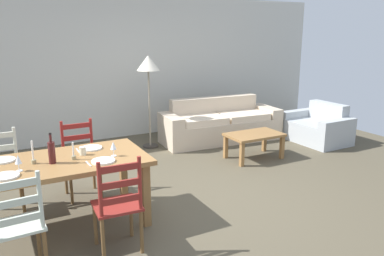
{
  "coord_description": "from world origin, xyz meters",
  "views": [
    {
      "loc": [
        -2.03,
        -3.93,
        2.04
      ],
      "look_at": [
        0.35,
        0.56,
        0.75
      ],
      "focal_mm": 35.76,
      "sensor_mm": 36.0,
      "label": 1
    }
  ],
  "objects_px": {
    "dining_table": "(54,169)",
    "standing_lamp": "(148,69)",
    "wine_bottle": "(52,152)",
    "armchair_upholstered": "(318,128)",
    "wine_glass_near_left": "(18,160)",
    "couch": "(219,125)",
    "wine_glass_near_right": "(113,146)",
    "dining_chair_far_right": "(81,159)",
    "dining_chair_near_left": "(17,225)",
    "dining_chair_near_right": "(118,205)",
    "coffee_cup_primary": "(83,151)",
    "dining_chair_far_left": "(2,172)",
    "coffee_table": "(254,137)"
  },
  "relations": [
    {
      "from": "dining_chair_near_right",
      "to": "couch",
      "type": "distance_m",
      "value": 4.06
    },
    {
      "from": "wine_bottle",
      "to": "standing_lamp",
      "type": "bearing_deg",
      "value": 49.91
    },
    {
      "from": "dining_chair_near_left",
      "to": "coffee_table",
      "type": "height_order",
      "value": "dining_chair_near_left"
    },
    {
      "from": "dining_chair_far_right",
      "to": "wine_glass_near_left",
      "type": "relative_size",
      "value": 5.96
    },
    {
      "from": "dining_table",
      "to": "coffee_cup_primary",
      "type": "relative_size",
      "value": 21.11
    },
    {
      "from": "dining_chair_far_left",
      "to": "wine_bottle",
      "type": "bearing_deg",
      "value": -59.05
    },
    {
      "from": "couch",
      "to": "standing_lamp",
      "type": "height_order",
      "value": "standing_lamp"
    },
    {
      "from": "dining_chair_far_left",
      "to": "dining_table",
      "type": "bearing_deg",
      "value": -56.47
    },
    {
      "from": "dining_chair_far_left",
      "to": "armchair_upholstered",
      "type": "height_order",
      "value": "dining_chair_far_left"
    },
    {
      "from": "dining_chair_near_left",
      "to": "couch",
      "type": "bearing_deg",
      "value": 37.11
    },
    {
      "from": "dining_table",
      "to": "dining_chair_near_right",
      "type": "bearing_deg",
      "value": -58.99
    },
    {
      "from": "dining_table",
      "to": "wine_bottle",
      "type": "relative_size",
      "value": 6.01
    },
    {
      "from": "wine_glass_near_left",
      "to": "coffee_cup_primary",
      "type": "xyz_separation_m",
      "value": [
        0.64,
        0.22,
        -0.07
      ]
    },
    {
      "from": "dining_chair_far_left",
      "to": "wine_glass_near_left",
      "type": "bearing_deg",
      "value": -80.16
    },
    {
      "from": "dining_chair_near_left",
      "to": "armchair_upholstered",
      "type": "relative_size",
      "value": 0.82
    },
    {
      "from": "dining_chair_far_right",
      "to": "wine_glass_near_right",
      "type": "height_order",
      "value": "dining_chair_far_right"
    },
    {
      "from": "dining_table",
      "to": "armchair_upholstered",
      "type": "bearing_deg",
      "value": 13.15
    },
    {
      "from": "dining_chair_near_left",
      "to": "coffee_table",
      "type": "distance_m",
      "value": 4.0
    },
    {
      "from": "dining_table",
      "to": "armchair_upholstered",
      "type": "height_order",
      "value": "dining_table"
    },
    {
      "from": "wine_glass_near_left",
      "to": "couch",
      "type": "distance_m",
      "value": 4.34
    },
    {
      "from": "wine_glass_near_left",
      "to": "couch",
      "type": "relative_size",
      "value": 0.07
    },
    {
      "from": "wine_glass_near_right",
      "to": "dining_chair_far_right",
      "type": "bearing_deg",
      "value": 101.0
    },
    {
      "from": "armchair_upholstered",
      "to": "standing_lamp",
      "type": "height_order",
      "value": "standing_lamp"
    },
    {
      "from": "coffee_cup_primary",
      "to": "wine_glass_near_left",
      "type": "bearing_deg",
      "value": -161.46
    },
    {
      "from": "dining_table",
      "to": "wine_bottle",
      "type": "height_order",
      "value": "wine_bottle"
    },
    {
      "from": "dining_table",
      "to": "wine_glass_near_left",
      "type": "distance_m",
      "value": 0.41
    },
    {
      "from": "dining_table",
      "to": "dining_chair_far_right",
      "type": "xyz_separation_m",
      "value": [
        0.42,
        0.77,
        -0.19
      ]
    },
    {
      "from": "dining_chair_near_right",
      "to": "wine_glass_near_right",
      "type": "bearing_deg",
      "value": 75.55
    },
    {
      "from": "coffee_table",
      "to": "standing_lamp",
      "type": "height_order",
      "value": "standing_lamp"
    },
    {
      "from": "wine_glass_near_left",
      "to": "coffee_table",
      "type": "relative_size",
      "value": 0.18
    },
    {
      "from": "wine_glass_near_right",
      "to": "dining_chair_far_left",
      "type": "bearing_deg",
      "value": 141.87
    },
    {
      "from": "dining_chair_far_right",
      "to": "wine_glass_near_left",
      "type": "xyz_separation_m",
      "value": [
        -0.75,
        -0.91,
        0.38
      ]
    },
    {
      "from": "coffee_table",
      "to": "dining_chair_far_right",
      "type": "bearing_deg",
      "value": -177.25
    },
    {
      "from": "dining_chair_far_left",
      "to": "coffee_cup_primary",
      "type": "xyz_separation_m",
      "value": [
        0.79,
        -0.65,
        0.32
      ]
    },
    {
      "from": "wine_glass_near_left",
      "to": "coffee_table",
      "type": "xyz_separation_m",
      "value": [
        3.56,
        1.05,
        -0.51
      ]
    },
    {
      "from": "dining_chair_near_left",
      "to": "dining_chair_near_right",
      "type": "xyz_separation_m",
      "value": [
        0.85,
        -0.02,
        0.0
      ]
    },
    {
      "from": "dining_chair_far_right",
      "to": "wine_glass_near_right",
      "type": "bearing_deg",
      "value": -79.0
    },
    {
      "from": "dining_chair_far_right",
      "to": "couch",
      "type": "xyz_separation_m",
      "value": [
        2.91,
        1.35,
        -0.19
      ]
    },
    {
      "from": "wine_glass_near_left",
      "to": "couch",
      "type": "bearing_deg",
      "value": 31.74
    },
    {
      "from": "standing_lamp",
      "to": "wine_bottle",
      "type": "bearing_deg",
      "value": -130.09
    },
    {
      "from": "dining_chair_far_right",
      "to": "coffee_cup_primary",
      "type": "distance_m",
      "value": 0.77
    },
    {
      "from": "wine_glass_near_left",
      "to": "standing_lamp",
      "type": "bearing_deg",
      "value": 46.75
    },
    {
      "from": "wine_glass_near_left",
      "to": "wine_glass_near_right",
      "type": "distance_m",
      "value": 0.92
    },
    {
      "from": "wine_glass_near_right",
      "to": "standing_lamp",
      "type": "bearing_deg",
      "value": 60.43
    },
    {
      "from": "dining_table",
      "to": "standing_lamp",
      "type": "height_order",
      "value": "standing_lamp"
    },
    {
      "from": "dining_chair_near_left",
      "to": "dining_chair_far_right",
      "type": "xyz_separation_m",
      "value": [
        0.84,
        1.48,
        0.0
      ]
    },
    {
      "from": "dining_chair_near_left",
      "to": "armchair_upholstered",
      "type": "bearing_deg",
      "value": 19.22
    },
    {
      "from": "dining_chair_far_left",
      "to": "wine_bottle",
      "type": "xyz_separation_m",
      "value": [
        0.46,
        -0.77,
        0.39
      ]
    },
    {
      "from": "dining_table",
      "to": "dining_chair_near_left",
      "type": "distance_m",
      "value": 0.85
    },
    {
      "from": "couch",
      "to": "dining_table",
      "type": "bearing_deg",
      "value": -147.54
    }
  ]
}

